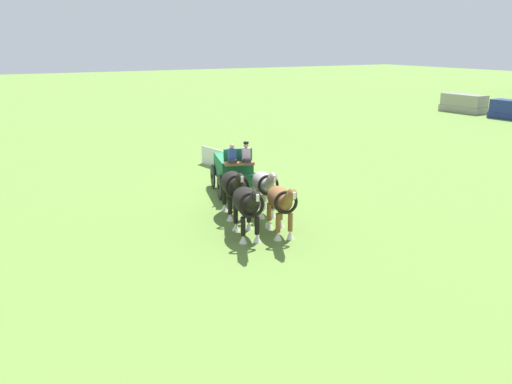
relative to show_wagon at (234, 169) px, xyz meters
The scene contains 8 objects.
ground_plane 1.21m from the show_wagon, 164.04° to the left, with size 220.00×220.00×0.00m, color olive.
show_wagon is the anchor object (origin of this frame).
draft_horse_rear_near 3.58m from the show_wagon, ahead, with size 2.90×1.36×2.17m.
draft_horse_rear_off 3.56m from the show_wagon, 26.60° to the right, with size 2.99×1.49×2.21m.
draft_horse_lead_near 6.15m from the show_wagon, 10.00° to the right, with size 2.92×1.37×2.21m.
draft_horse_lead_off 6.14m from the show_wagon, 22.15° to the right, with size 3.01×1.47×2.22m.
parked_vehicle_a 38.11m from the show_wagon, 114.55° to the left, with size 4.86×2.24×1.85m.
sponsor_banner 5.53m from the show_wagon, 163.62° to the left, with size 3.20×0.06×1.10m, color silver.
Camera 1 is at (22.56, -11.25, 7.13)m, focal length 37.50 mm.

